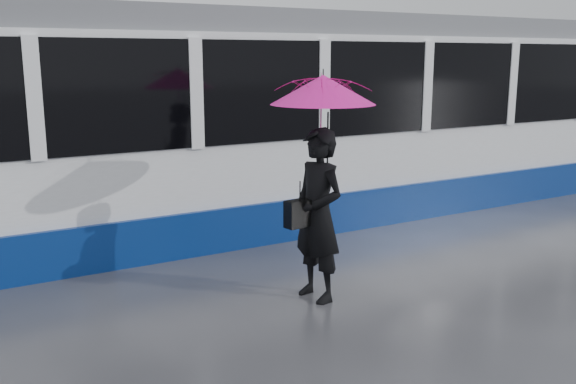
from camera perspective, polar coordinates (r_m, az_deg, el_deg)
ground at (r=8.48m, az=3.93°, el=-6.51°), size 90.00×90.00×0.00m
rails at (r=10.54m, az=-3.75°, el=-2.73°), size 34.00×1.51×0.02m
tram at (r=12.01m, az=9.93°, el=6.82°), size 26.00×2.56×3.35m
woman at (r=7.08m, az=2.67°, el=-2.08°), size 0.55×0.76×1.93m
umbrella at (r=6.92m, az=3.11°, el=7.25°), size 1.28×1.28×1.30m
handbag at (r=6.98m, az=1.07°, el=-1.90°), size 0.36×0.19×0.48m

